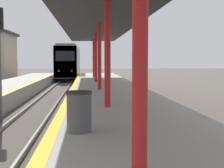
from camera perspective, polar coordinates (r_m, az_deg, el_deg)
train at (r=45.22m, az=-7.87°, el=3.93°), size 2.77×16.75×4.67m
station_canopy at (r=18.07m, az=-2.33°, el=11.29°), size 4.67×33.86×4.04m
trash_bin at (r=7.38m, az=-6.03°, el=-5.02°), size 0.61×0.61×0.96m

